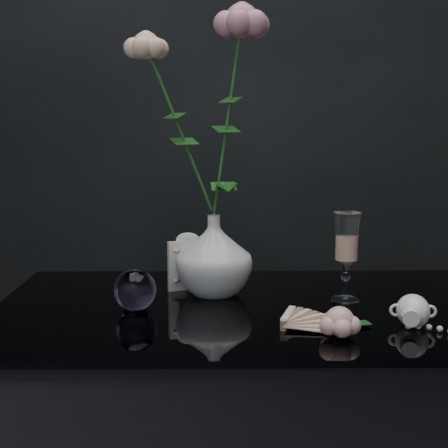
{
  "coord_description": "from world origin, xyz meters",
  "views": [
    {
      "loc": [
        -0.09,
        -1.13,
        1.11
      ],
      "look_at": [
        -0.08,
        0.06,
        0.92
      ],
      "focal_mm": 50.0,
      "sensor_mm": 36.0,
      "label": 1
    }
  ],
  "objects_px": {
    "paperweight": "(135,290)",
    "pearl_jar": "(413,309)",
    "picture_frame": "(188,261)",
    "vase": "(214,255)",
    "loose_rose": "(339,322)",
    "wine_glass": "(346,257)"
  },
  "relations": [
    {
      "from": "paperweight",
      "to": "pearl_jar",
      "type": "xyz_separation_m",
      "value": [
        0.5,
        -0.1,
        -0.01
      ]
    },
    {
      "from": "pearl_jar",
      "to": "picture_frame",
      "type": "bearing_deg",
      "value": 156.24
    },
    {
      "from": "vase",
      "to": "loose_rose",
      "type": "height_order",
      "value": "vase"
    },
    {
      "from": "picture_frame",
      "to": "loose_rose",
      "type": "distance_m",
      "value": 0.41
    },
    {
      "from": "picture_frame",
      "to": "paperweight",
      "type": "xyz_separation_m",
      "value": [
        -0.09,
        -0.15,
        -0.02
      ]
    },
    {
      "from": "wine_glass",
      "to": "paperweight",
      "type": "bearing_deg",
      "value": -172.15
    },
    {
      "from": "wine_glass",
      "to": "paperweight",
      "type": "xyz_separation_m",
      "value": [
        -0.41,
        -0.06,
        -0.05
      ]
    },
    {
      "from": "wine_glass",
      "to": "picture_frame",
      "type": "distance_m",
      "value": 0.33
    },
    {
      "from": "paperweight",
      "to": "pearl_jar",
      "type": "distance_m",
      "value": 0.51
    },
    {
      "from": "vase",
      "to": "wine_glass",
      "type": "height_order",
      "value": "wine_glass"
    },
    {
      "from": "paperweight",
      "to": "loose_rose",
      "type": "bearing_deg",
      "value": -23.1
    },
    {
      "from": "paperweight",
      "to": "loose_rose",
      "type": "distance_m",
      "value": 0.39
    },
    {
      "from": "vase",
      "to": "picture_frame",
      "type": "xyz_separation_m",
      "value": [
        -0.06,
        0.04,
        -0.02
      ]
    },
    {
      "from": "vase",
      "to": "loose_rose",
      "type": "bearing_deg",
      "value": -51.63
    },
    {
      "from": "paperweight",
      "to": "loose_rose",
      "type": "height_order",
      "value": "paperweight"
    },
    {
      "from": "picture_frame",
      "to": "vase",
      "type": "bearing_deg",
      "value": -56.89
    },
    {
      "from": "loose_rose",
      "to": "pearl_jar",
      "type": "bearing_deg",
      "value": 36.49
    },
    {
      "from": "vase",
      "to": "picture_frame",
      "type": "bearing_deg",
      "value": 143.48
    },
    {
      "from": "picture_frame",
      "to": "loose_rose",
      "type": "bearing_deg",
      "value": -69.46
    },
    {
      "from": "paperweight",
      "to": "loose_rose",
      "type": "xyz_separation_m",
      "value": [
        0.36,
        -0.15,
        -0.01
      ]
    },
    {
      "from": "vase",
      "to": "paperweight",
      "type": "relative_size",
      "value": 2.06
    },
    {
      "from": "pearl_jar",
      "to": "loose_rose",
      "type": "bearing_deg",
      "value": -150.32
    }
  ]
}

